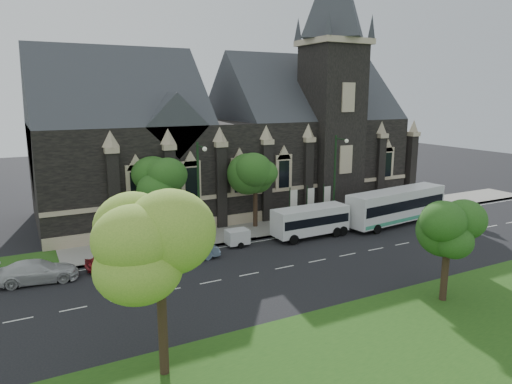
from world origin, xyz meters
TOP-DOWN VIEW (x-y plane):
  - ground at (0.00, 0.00)m, footprint 160.00×160.00m
  - sidewalk at (0.00, 9.50)m, footprint 80.00×5.00m
  - museum at (5.12, 18.78)m, footprint 40.00×17.70m
  - tree_park_near at (-11.77, -8.77)m, footprint 4.42×4.42m
  - tree_park_east at (6.18, -9.32)m, footprint 3.40×3.40m
  - tree_walk_right at (3.21, 10.71)m, footprint 4.08×4.08m
  - tree_walk_left at (-5.80, 10.70)m, footprint 3.91×3.91m
  - street_lamp_near at (10.00, 7.09)m, footprint 0.36×1.88m
  - street_lamp_mid at (-4.00, 7.09)m, footprint 0.36×1.88m
  - banner_flag_left at (6.29, 9.00)m, footprint 0.90×0.10m
  - banner_flag_center at (8.29, 9.00)m, footprint 0.90×0.10m
  - banner_flag_right at (10.29, 9.00)m, footprint 0.90×0.10m
  - tour_coach at (16.13, 5.07)m, footprint 12.21×3.96m
  - shuttle_bus at (6.02, 5.43)m, footprint 7.28×2.67m
  - box_trailer at (-1.00, 6.20)m, footprint 2.73×1.60m
  - sedan at (-5.99, 4.92)m, footprint 5.06×1.85m
  - car_far_red at (-11.50, 5.86)m, footprint 4.12×2.05m
  - car_far_white at (-16.65, 5.60)m, footprint 5.58×2.82m

SIDE VIEW (x-z plane):
  - ground at x=0.00m, z-range 0.00..0.00m
  - sidewalk at x=0.00m, z-range 0.00..0.15m
  - car_far_red at x=-11.50m, z-range 0.00..1.35m
  - car_far_white at x=-16.65m, z-range 0.00..1.55m
  - box_trailer at x=-1.00m, z-range 0.10..1.55m
  - sedan at x=-5.99m, z-range 0.00..1.66m
  - shuttle_bus at x=6.02m, z-range 0.22..3.01m
  - tour_coach at x=16.13m, z-range 0.16..3.66m
  - banner_flag_left at x=6.29m, z-range 0.38..4.38m
  - banner_flag_center at x=8.29m, z-range 0.38..4.38m
  - banner_flag_right at x=10.29m, z-range 0.38..4.38m
  - tree_park_east at x=6.18m, z-range 1.48..7.76m
  - street_lamp_near at x=10.00m, z-range 0.61..9.61m
  - street_lamp_mid at x=-4.00m, z-range 0.61..9.61m
  - tree_walk_left at x=-5.80m, z-range 1.91..9.55m
  - tree_walk_right at x=3.21m, z-range 1.92..9.72m
  - tree_park_near at x=-11.77m, z-range 2.14..10.70m
  - museum at x=5.12m, z-range -6.78..23.12m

